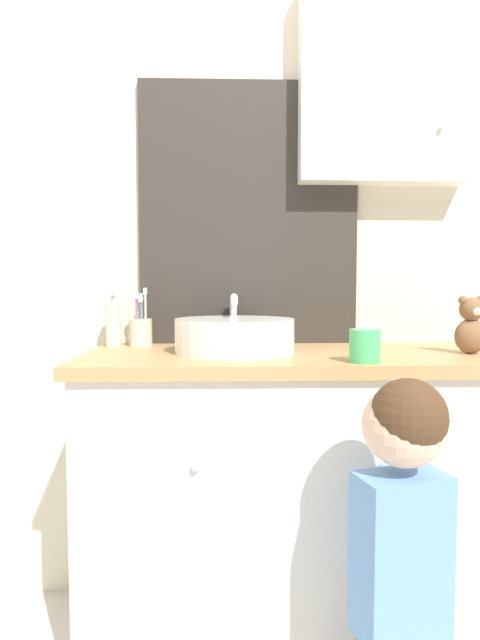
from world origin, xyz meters
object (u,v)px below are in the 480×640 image
(toothbrush_holder, at_px, (141,330))
(child_figure, at_px, (402,533))
(soap_dispenser, at_px, (113,323))
(drinking_cup, at_px, (365,346))
(sink_basin, at_px, (235,335))
(teddy_bear, at_px, (471,326))

(toothbrush_holder, relative_size, child_figure, 0.21)
(soap_dispenser, relative_size, drinking_cup, 2.15)
(sink_basin, height_order, toothbrush_holder, toothbrush_holder)
(soap_dispenser, distance_m, teddy_bear, 1.10)
(toothbrush_holder, bearing_deg, sink_basin, -28.81)
(child_figure, bearing_deg, soap_dispenser, 141.19)
(sink_basin, height_order, child_figure, sink_basin)
(child_figure, xyz_separation_m, teddy_bear, (0.34, 0.39, 0.42))
(drinking_cup, bearing_deg, child_figure, -84.44)
(teddy_bear, bearing_deg, child_figure, -130.67)
(toothbrush_holder, xyz_separation_m, teddy_bear, (0.99, -0.22, 0.03))
(teddy_bear, bearing_deg, toothbrush_holder, 167.30)
(teddy_bear, bearing_deg, sink_basin, 175.45)
(drinking_cup, bearing_deg, toothbrush_holder, 148.58)
(child_figure, distance_m, teddy_bear, 0.66)
(toothbrush_holder, height_order, soap_dispenser, toothbrush_holder)
(soap_dispenser, xyz_separation_m, teddy_bear, (1.08, -0.21, 0.00))
(drinking_cup, bearing_deg, teddy_bear, 24.70)
(sink_basin, bearing_deg, child_figure, -51.84)
(toothbrush_holder, height_order, drinking_cup, toothbrush_holder)
(toothbrush_holder, xyz_separation_m, soap_dispenser, (-0.09, -0.02, 0.02))
(sink_basin, bearing_deg, drinking_cup, -33.75)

